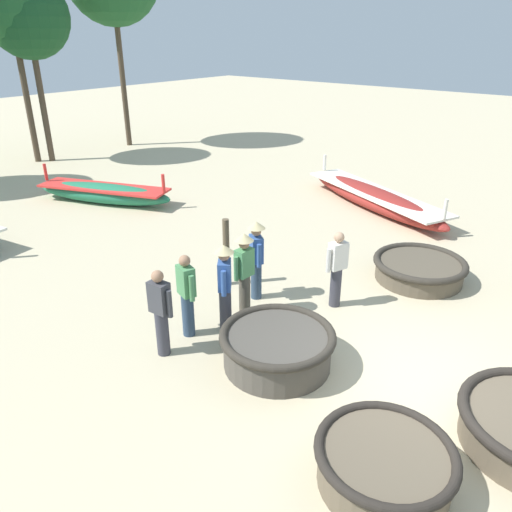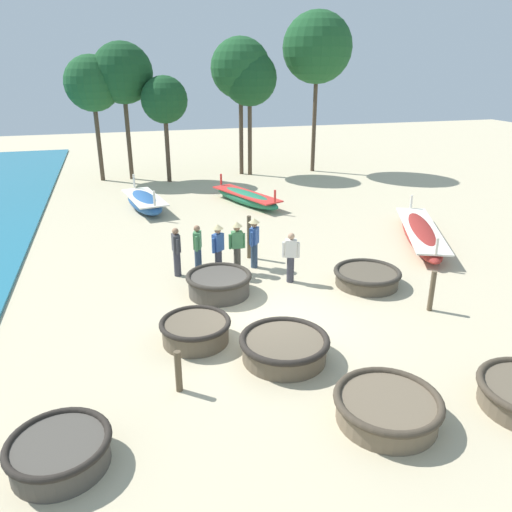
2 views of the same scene
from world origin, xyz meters
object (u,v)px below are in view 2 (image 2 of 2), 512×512
(fisherman_crouching, at_px, (237,244))
(tree_right_mid, at_px, (123,73))
(mooring_post_inland, at_px, (249,237))
(tree_tall_back, at_px, (92,84))
(coracle_tilted, at_px, (387,407))
(tree_rightmost, at_px, (240,69))
(coracle_far_right, at_px, (219,283))
(mooring_post_shoreline, at_px, (178,371))
(fisherman_hauling, at_px, (254,240))
(tree_center, at_px, (164,100))
(long_boat_blue_hull, at_px, (246,197))
(coracle_front_right, at_px, (367,276))
(fisherman_standing_left, at_px, (218,246))
(mooring_post_mid_beach, at_px, (432,291))
(coracle_nearest, at_px, (284,347))
(long_boat_green_hull, at_px, (144,202))
(long_boat_ochre_hull, at_px, (421,233))
(coracle_far_left, at_px, (60,451))
(tree_left_mid, at_px, (317,48))
(fisherman_with_hat, at_px, (177,251))
(tree_leftmost, at_px, (250,79))
(fisherman_standing_right, at_px, (198,248))
(fisherman_by_coracle, at_px, (291,256))
(coracle_beside_post, at_px, (195,330))

(fisherman_crouching, height_order, tree_right_mid, tree_right_mid)
(mooring_post_inland, height_order, tree_tall_back, tree_tall_back)
(tree_tall_back, bearing_deg, coracle_tilted, -77.19)
(fisherman_crouching, relative_size, tree_rightmost, 0.22)
(mooring_post_inland, bearing_deg, tree_right_mid, 103.19)
(fisherman_crouching, bearing_deg, tree_tall_back, 105.56)
(tree_rightmost, bearing_deg, coracle_far_right, -106.49)
(coracle_far_right, relative_size, mooring_post_shoreline, 2.07)
(fisherman_hauling, xyz_separation_m, tree_center, (-1.20, 13.46, 3.42))
(long_boat_blue_hull, bearing_deg, coracle_front_right, -83.41)
(mooring_post_shoreline, bearing_deg, tree_center, 83.96)
(fisherman_standing_left, height_order, tree_rightmost, tree_rightmost)
(mooring_post_inland, relative_size, tree_rightmost, 0.20)
(mooring_post_mid_beach, height_order, tree_center, tree_center)
(coracle_nearest, bearing_deg, long_boat_green_hull, 99.08)
(coracle_far_right, relative_size, long_boat_green_hull, 0.46)
(long_boat_ochre_hull, xyz_separation_m, fisherman_hauling, (-6.67, -0.75, 0.64))
(long_boat_green_hull, distance_m, mooring_post_mid_beach, 13.91)
(coracle_far_left, bearing_deg, mooring_post_inland, 56.60)
(tree_tall_back, distance_m, tree_left_mid, 12.63)
(coracle_tilted, height_order, coracle_front_right, coracle_tilted)
(coracle_far_left, height_order, fisherman_with_hat, fisherman_with_hat)
(tree_tall_back, relative_size, tree_rightmost, 0.88)
(coracle_far_left, relative_size, tree_leftmost, 0.25)
(fisherman_standing_right, relative_size, tree_rightmost, 0.21)
(long_boat_green_hull, bearing_deg, tree_rightmost, 46.04)
(mooring_post_shoreline, distance_m, mooring_post_mid_beach, 7.20)
(tree_leftmost, bearing_deg, tree_left_mid, -0.15)
(long_boat_green_hull, distance_m, fisherman_standing_left, 8.45)
(fisherman_with_hat, bearing_deg, mooring_post_mid_beach, -34.04)
(fisherman_by_coracle, relative_size, tree_leftmost, 0.22)
(coracle_beside_post, height_order, fisherman_by_coracle, fisherman_by_coracle)
(mooring_post_inland, height_order, tree_center, tree_center)
(long_boat_ochre_hull, bearing_deg, tree_rightmost, 104.17)
(long_boat_green_hull, xyz_separation_m, fisherman_by_coracle, (3.69, -9.38, 0.47))
(long_boat_blue_hull, height_order, fisherman_hauling, fisherman_hauling)
(tree_rightmost, bearing_deg, tree_right_mid, 176.77)
(long_boat_ochre_hull, relative_size, mooring_post_shoreline, 6.46)
(coracle_far_left, height_order, coracle_nearest, coracle_nearest)
(coracle_nearest, xyz_separation_m, mooring_post_inland, (0.87, 6.26, 0.44))
(coracle_nearest, bearing_deg, fisherman_by_coracle, 68.69)
(long_boat_blue_hull, height_order, mooring_post_shoreline, long_boat_blue_hull)
(coracle_beside_post, distance_m, long_boat_green_hull, 12.07)
(long_boat_ochre_hull, distance_m, fisherman_standing_left, 8.01)
(coracle_far_right, xyz_separation_m, fisherman_hauling, (1.52, 1.68, 0.61))
(fisherman_crouching, bearing_deg, fisherman_by_coracle, -41.02)
(fisherman_hauling, xyz_separation_m, tree_rightmost, (3.23, 14.37, 4.99))
(coracle_beside_post, bearing_deg, coracle_front_right, 18.53)
(mooring_post_shoreline, xyz_separation_m, tree_left_mid, (10.91, 19.95, 6.58))
(long_boat_ochre_hull, relative_size, fisherman_by_coracle, 3.78)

